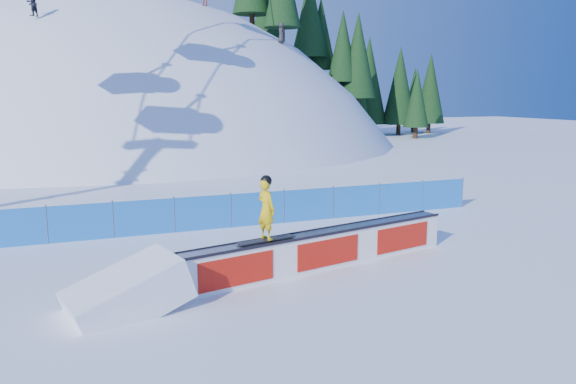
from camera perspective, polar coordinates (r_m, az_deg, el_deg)
name	(u,v)px	position (r m, az deg, el deg)	size (l,w,h in m)	color
ground	(241,266)	(15.63, -4.81, -7.53)	(160.00, 160.00, 0.00)	white
snow_hill	(124,320)	(60.84, -16.29, -12.36)	(64.00, 64.00, 64.00)	white
treeline	(347,46)	(62.08, 6.02, 14.55)	(25.83, 12.14, 20.43)	#301F13
safety_fence	(203,213)	(19.70, -8.61, -2.13)	(22.05, 0.05, 1.30)	blue
rail_box	(322,249)	(15.35, 3.49, -5.85)	(8.55, 2.54, 1.04)	white
snow_ramp	(128,310)	(13.07, -15.95, -11.45)	(2.46, 1.64, 0.92)	white
snowboarder	(266,209)	(14.03, -2.22, -1.69)	(1.62, 0.66, 1.66)	black
distant_skiers	(135,0)	(45.68, -15.33, 18.29)	(19.13, 6.94, 5.27)	black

